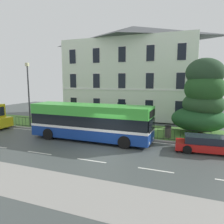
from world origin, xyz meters
TOP-DOWN VIEW (x-y plane):
  - ground_plane at (0.00, 1.12)m, footprint 60.00×56.00m
  - georgian_townhouse at (-2.58, 16.02)m, footprint 17.22×8.96m
  - iron_verge_railing at (-2.58, 4.40)m, footprint 19.41×0.04m
  - evergreen_tree at (6.38, 7.49)m, footprint 4.84×4.84m
  - single_decker_bus at (-2.20, 2.45)m, footprint 10.31×2.67m
  - parked_hatchback_00 at (6.76, 2.60)m, footprint 4.47×2.00m
  - street_lamp_post at (-10.72, 4.86)m, footprint 0.36×0.24m
  - litter_bin at (3.77, 5.25)m, footprint 0.55×0.55m

SIDE VIEW (x-z plane):
  - ground_plane at x=0.00m, z-range -0.10..0.08m
  - parked_hatchback_00 at x=6.76m, z-range -0.01..1.14m
  - iron_verge_railing at x=-2.58m, z-range 0.14..1.11m
  - litter_bin at x=3.77m, z-range 0.12..1.21m
  - single_decker_bus at x=-2.20m, z-range 0.08..3.07m
  - evergreen_tree at x=6.38m, z-range -0.20..6.58m
  - street_lamp_post at x=-10.72m, z-range 0.61..7.28m
  - georgian_townhouse at x=-2.58m, z-range 0.15..12.23m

